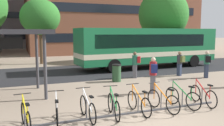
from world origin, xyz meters
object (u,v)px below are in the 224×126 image
parked_bicycle_white_3 (88,108)px  parked_bicycle_green_7 (182,98)px  city_bus (150,46)px  parked_bicycle_yellow_1 (26,117)px  parked_bicycle_orange_5 (139,103)px  commuter_black_pack_0 (207,62)px  parked_bicycle_green_4 (114,106)px  trash_bin (117,73)px  street_tree_0 (40,17)px  commuter_olive_pack_3 (180,62)px  commuter_red_pack_4 (135,63)px  street_tree_2 (163,15)px  parked_bicycle_white_2 (57,113)px  parked_bicycle_orange_6 (163,101)px  commuter_navy_pack_1 (153,73)px  parked_bicycle_red_8 (203,95)px

parked_bicycle_white_3 → parked_bicycle_green_7: same height
city_bus → parked_bicycle_yellow_1: size_ratio=7.08×
parked_bicycle_orange_5 → commuter_black_pack_0: size_ratio=1.00×
parked_bicycle_green_4 → trash_bin: size_ratio=1.66×
parked_bicycle_orange_5 → street_tree_0: 16.27m
parked_bicycle_green_7 → commuter_olive_pack_3: 7.15m
commuter_red_pack_4 → street_tree_2: bearing=-99.9°
city_bus → parked_bicycle_green_7: size_ratio=7.19×
parked_bicycle_orange_5 → commuter_olive_pack_3: 8.43m
parked_bicycle_white_2 → parked_bicycle_green_7: same height
city_bus → street_tree_2: size_ratio=1.67×
parked_bicycle_white_3 → street_tree_0: size_ratio=0.29×
commuter_olive_pack_3 → parked_bicycle_orange_6: bearing=125.6°
commuter_olive_pack_3 → parked_bicycle_orange_5: bearing=120.3°
parked_bicycle_green_7 → commuter_red_pack_4: 6.28m
parked_bicycle_white_2 → street_tree_0: 16.24m
commuter_navy_pack_1 → parked_bicycle_orange_5: bearing=159.7°
commuter_black_pack_0 → street_tree_0: size_ratio=0.29×
city_bus → parked_bicycle_orange_6: size_ratio=7.12×
parked_bicycle_white_3 → parked_bicycle_green_4: size_ratio=1.01×
parked_bicycle_white_2 → commuter_navy_pack_1: (4.87, 2.36, 0.62)m
parked_bicycle_green_4 → commuter_navy_pack_1: size_ratio=0.99×
street_tree_0 → commuter_black_pack_0: bearing=-50.8°
street_tree_2 → street_tree_0: bearing=171.5°
parked_bicycle_green_4 → city_bus: bearing=-27.5°
parked_bicycle_red_8 → city_bus: bearing=-12.4°
parked_bicycle_green_4 → parked_bicycle_red_8: bearing=-81.6°
parked_bicycle_orange_6 → commuter_navy_pack_1: (1.01, 2.38, 0.62)m
trash_bin → parked_bicycle_red_8: bearing=-75.6°
city_bus → parked_bicycle_orange_6: 11.30m
parked_bicycle_white_3 → parked_bicycle_red_8: 4.76m
trash_bin → street_tree_0: bearing=108.1°
parked_bicycle_white_3 → parked_bicycle_white_2: bearing=94.5°
parked_bicycle_green_4 → parked_bicycle_yellow_1: bearing=99.5°
parked_bicycle_orange_5 → commuter_olive_pack_3: commuter_olive_pack_3 is taller
commuter_red_pack_4 → trash_bin: (-1.55, -0.61, -0.44)m
parked_bicycle_orange_5 → commuter_olive_pack_3: (6.11, 5.78, 0.55)m
parked_bicycle_yellow_1 → parked_bicycle_orange_6: same height
parked_bicycle_white_3 → commuter_black_pack_0: size_ratio=1.00×
parked_bicycle_white_3 → trash_bin: (3.33, 5.51, 0.13)m
parked_bicycle_white_3 → commuter_olive_pack_3: (7.99, 5.71, 0.55)m
commuter_black_pack_0 → street_tree_0: bearing=63.7°
parked_bicycle_yellow_1 → trash_bin: trash_bin is taller
parked_bicycle_orange_6 → commuter_red_pack_4: bearing=-27.8°
parked_bicycle_orange_5 → parked_bicycle_green_7: 1.91m
parked_bicycle_orange_5 → commuter_navy_pack_1: commuter_navy_pack_1 is taller
parked_bicycle_green_4 → commuter_navy_pack_1: bearing=-43.4°
parked_bicycle_orange_6 → commuter_olive_pack_3: commuter_olive_pack_3 is taller
parked_bicycle_yellow_1 → street_tree_0: (1.97, 15.76, 3.87)m
parked_bicycle_white_2 → commuter_black_pack_0: 11.14m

